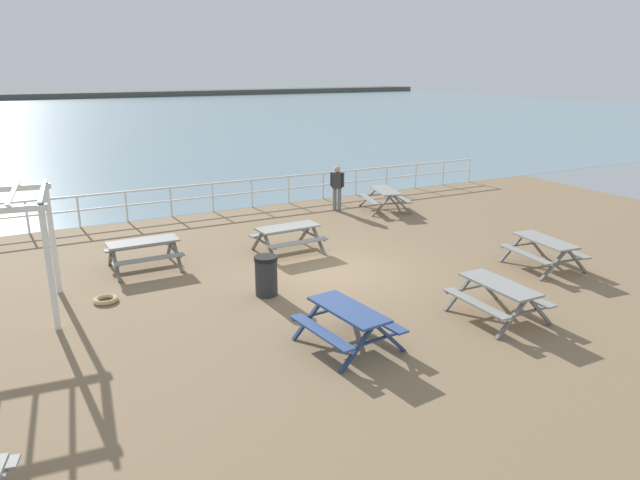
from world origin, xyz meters
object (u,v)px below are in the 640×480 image
object	(u,v)px
picnic_table_seaward	(143,248)
visitor	(337,186)
picnic_table_near_right	(348,317)
picnic_table_far_left	(385,195)
picnic_table_mid_centre	(499,292)
litter_bin	(266,276)
picnic_table_near_left	(544,246)
picnic_table_far_right	(288,233)

from	to	relation	value
picnic_table_seaward	visitor	xyz separation A→B (m)	(7.69, 3.23, 0.36)
picnic_table_near_right	picnic_table_far_left	distance (m)	11.10
picnic_table_mid_centre	litter_bin	size ratio (longest dim) A/B	1.91
picnic_table_near_left	picnic_table_near_right	world-z (taller)	same
picnic_table_near_left	picnic_table_far_left	bearing A→B (deg)	7.12
picnic_table_seaward	litter_bin	world-z (taller)	litter_bin
picnic_table_near_right	visitor	distance (m)	10.87
picnic_table_near_left	visitor	bearing A→B (deg)	18.28
visitor	picnic_table_far_left	bearing A→B (deg)	-70.91
picnic_table_far_right	visitor	xyz separation A→B (m)	(3.73, 3.72, 0.36)
picnic_table_near_left	picnic_table_near_right	distance (m)	7.04
picnic_table_near_left	picnic_table_mid_centre	size ratio (longest dim) A/B	1.08
picnic_table_far_right	visitor	bearing A→B (deg)	41.94
picnic_table_far_right	litter_bin	xyz separation A→B (m)	(-1.82, -2.72, -0.10)
picnic_table_mid_centre	picnic_table_seaward	bearing A→B (deg)	42.29
picnic_table_near_right	picnic_table_seaward	size ratio (longest dim) A/B	1.07
picnic_table_far_left	picnic_table_seaward	xyz separation A→B (m)	(-9.30, -2.47, 0.00)
picnic_table_mid_centre	picnic_table_far_left	world-z (taller)	same
picnic_table_far_right	visitor	size ratio (longest dim) A/B	1.13
picnic_table_far_right	litter_bin	size ratio (longest dim) A/B	1.97
picnic_table_near_left	picnic_table_far_right	bearing A→B (deg)	57.50
picnic_table_near_right	visitor	world-z (taller)	visitor
picnic_table_mid_centre	visitor	xyz separation A→B (m)	(1.70, 9.93, 0.36)
picnic_table_far_left	litter_bin	bearing A→B (deg)	143.52
picnic_table_far_left	picnic_table_far_right	world-z (taller)	same
picnic_table_near_left	litter_bin	xyz separation A→B (m)	(-7.26, 1.66, -0.10)
picnic_table_mid_centre	picnic_table_far_right	size ratio (longest dim) A/B	0.97
picnic_table_near_right	litter_bin	size ratio (longest dim) A/B	2.05
picnic_table_far_left	litter_bin	distance (m)	9.14
visitor	picnic_table_near_right	bearing A→B (deg)	-164.08
picnic_table_far_left	picnic_table_far_right	xyz separation A→B (m)	(-5.34, -2.95, 0.00)
picnic_table_near_right	litter_bin	distance (m)	3.14
picnic_table_far_right	litter_bin	bearing A→B (deg)	-126.81
picnic_table_near_left	picnic_table_far_left	size ratio (longest dim) A/B	0.92
picnic_table_far_left	litter_bin	size ratio (longest dim) A/B	2.24
picnic_table_near_left	picnic_table_mid_centre	world-z (taller)	same
picnic_table_mid_centre	picnic_table_far_left	size ratio (longest dim) A/B	0.85
picnic_table_near_left	picnic_table_far_right	size ratio (longest dim) A/B	1.04
picnic_table_near_left	visitor	distance (m)	8.28
picnic_table_far_right	visitor	distance (m)	5.28
picnic_table_mid_centre	picnic_table_far_left	bearing A→B (deg)	-19.39
picnic_table_near_left	picnic_table_near_right	xyz separation A→B (m)	(-6.89, -1.45, 0.00)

